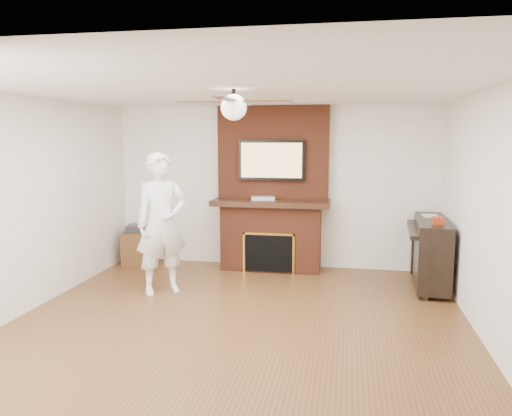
% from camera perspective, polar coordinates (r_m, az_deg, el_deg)
% --- Properties ---
extents(room_shell, '(5.36, 5.86, 2.86)m').
position_cam_1_polar(room_shell, '(5.14, -2.49, -0.58)').
color(room_shell, brown).
rests_on(room_shell, ground).
extents(fireplace, '(1.78, 0.64, 2.50)m').
position_cam_1_polar(fireplace, '(7.65, 1.83, 0.37)').
color(fireplace, brown).
rests_on(fireplace, ground).
extents(tv, '(1.00, 0.08, 0.60)m').
position_cam_1_polar(tv, '(7.54, 1.80, 5.48)').
color(tv, black).
rests_on(tv, fireplace).
extents(ceiling_fan, '(1.21, 1.21, 0.31)m').
position_cam_1_polar(ceiling_fan, '(5.09, -2.56, 11.55)').
color(ceiling_fan, black).
rests_on(ceiling_fan, room_shell).
extents(person, '(0.81, 0.76, 1.83)m').
position_cam_1_polar(person, '(6.56, -10.74, -1.76)').
color(person, white).
rests_on(person, ground).
extents(side_table, '(0.62, 0.62, 0.62)m').
position_cam_1_polar(side_table, '(8.30, -12.93, -4.19)').
color(side_table, '#563418').
rests_on(side_table, ground).
extents(piano, '(0.63, 1.44, 1.02)m').
position_cam_1_polar(piano, '(7.20, 19.36, -4.62)').
color(piano, black).
rests_on(piano, ground).
extents(cable_box, '(0.39, 0.27, 0.05)m').
position_cam_1_polar(cable_box, '(7.56, 0.80, 1.12)').
color(cable_box, silver).
rests_on(cable_box, fireplace).
extents(candle_orange, '(0.08, 0.08, 0.12)m').
position_cam_1_polar(candle_orange, '(7.64, -0.22, -6.80)').
color(candle_orange, '#DC5219').
rests_on(candle_orange, ground).
extents(candle_green, '(0.07, 0.07, 0.08)m').
position_cam_1_polar(candle_green, '(7.63, 0.99, -6.96)').
color(candle_green, '#588434').
rests_on(candle_green, ground).
extents(candle_cream, '(0.08, 0.08, 0.10)m').
position_cam_1_polar(candle_cream, '(7.57, 2.92, -7.03)').
color(candle_cream, '#C0AA99').
rests_on(candle_cream, ground).
extents(candle_blue, '(0.06, 0.06, 0.07)m').
position_cam_1_polar(candle_blue, '(7.65, 3.21, -6.97)').
color(candle_blue, '#2D4288').
rests_on(candle_blue, ground).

